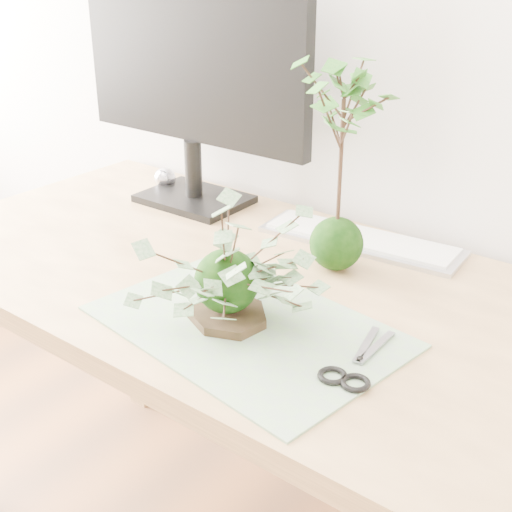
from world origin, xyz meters
name	(u,v)px	position (x,y,z in m)	size (l,w,h in m)	color
desk	(288,334)	(0.00, 1.23, 0.65)	(1.60, 0.70, 0.74)	tan
cutting_mat	(247,326)	(0.02, 1.09, 0.74)	(0.48, 0.32, 0.00)	gray
stone_dish	(227,314)	(-0.02, 1.09, 0.75)	(0.15, 0.15, 0.01)	black
ivy_kokedama	(226,253)	(-0.02, 1.09, 0.86)	(0.36, 0.36, 0.21)	black
maple_kokedama	(343,114)	(0.02, 1.36, 1.03)	(0.29, 0.29, 0.42)	black
keyboard	(361,240)	(0.00, 1.49, 0.75)	(0.42, 0.16, 0.02)	#B4B4BE
monitor	(193,69)	(-0.43, 1.46, 1.04)	(0.60, 0.18, 0.53)	black
foil_ball	(165,178)	(-0.55, 1.48, 0.77)	(0.05, 0.05, 0.05)	silver
scissors	(348,370)	(0.22, 1.07, 0.75)	(0.08, 0.18, 0.01)	gray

